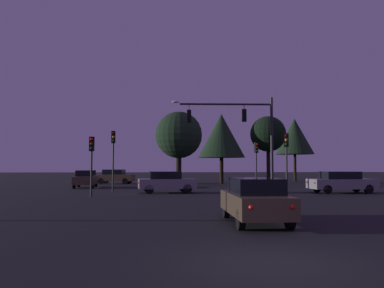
{
  "coord_description": "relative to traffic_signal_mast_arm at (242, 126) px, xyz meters",
  "views": [
    {
      "loc": [
        -2.29,
        -7.88,
        1.94
      ],
      "look_at": [
        -0.0,
        18.8,
        3.38
      ],
      "focal_mm": 37.58,
      "sensor_mm": 36.0,
      "label": 1
    }
  ],
  "objects": [
    {
      "name": "ground_plane",
      "position": [
        -3.7,
        4.37,
        -4.74
      ],
      "size": [
        168.0,
        168.0,
        0.0
      ],
      "primitive_type": "plane",
      "color": "black",
      "rests_on": "ground"
    },
    {
      "name": "traffic_signal_mast_arm",
      "position": [
        0.0,
        0.0,
        0.0
      ],
      "size": [
        7.22,
        0.64,
        6.81
      ],
      "color": "#232326",
      "rests_on": "ground"
    },
    {
      "name": "traffic_light_corner_left",
      "position": [
        -9.26,
        1.96,
        -1.57
      ],
      "size": [
        0.33,
        0.37,
        4.49
      ],
      "color": "#232326",
      "rests_on": "ground"
    },
    {
      "name": "traffic_light_corner_right",
      "position": [
        2.44,
        5.77,
        -1.95
      ],
      "size": [
        0.37,
        0.39,
        3.93
      ],
      "color": "#232326",
      "rests_on": "ground"
    },
    {
      "name": "traffic_light_median",
      "position": [
        -10.08,
        -2.67,
        -2.08
      ],
      "size": [
        0.3,
        0.35,
        3.73
      ],
      "color": "#232326",
      "rests_on": "ground"
    },
    {
      "name": "traffic_light_far_side",
      "position": [
        2.43,
        -2.33,
        -1.86
      ],
      "size": [
        0.37,
        0.39,
        4.06
      ],
      "color": "#232326",
      "rests_on": "ground"
    },
    {
      "name": "car_nearside_lane",
      "position": [
        -2.72,
        -14.64,
        -3.95
      ],
      "size": [
        1.77,
        4.39,
        1.52
      ],
      "color": "#473828",
      "rests_on": "ground"
    },
    {
      "name": "car_crossing_left",
      "position": [
        6.91,
        -0.69,
        -3.95
      ],
      "size": [
        4.68,
        2.05,
        1.52
      ],
      "color": "gray",
      "rests_on": "ground"
    },
    {
      "name": "car_crossing_right",
      "position": [
        -5.36,
        0.56,
        -3.95
      ],
      "size": [
        4.21,
        2.25,
        1.52
      ],
      "color": "gray",
      "rests_on": "ground"
    },
    {
      "name": "car_far_lane",
      "position": [
        -12.28,
        7.98,
        -3.95
      ],
      "size": [
        1.96,
        4.39,
        1.52
      ],
      "color": "#473828",
      "rests_on": "ground"
    },
    {
      "name": "car_parked_lot",
      "position": [
        -10.49,
        15.18,
        -3.95
      ],
      "size": [
        4.2,
        2.48,
        1.52
      ],
      "color": "#473828",
      "rests_on": "ground"
    },
    {
      "name": "tree_behind_sign",
      "position": [
        0.91,
        15.05,
        0.42
      ],
      "size": [
        5.1,
        5.1,
        7.56
      ],
      "color": "black",
      "rests_on": "ground"
    },
    {
      "name": "tree_left_far",
      "position": [
        -4.01,
        9.77,
        0.06
      ],
      "size": [
        4.42,
        4.42,
        7.04
      ],
      "color": "black",
      "rests_on": "ground"
    },
    {
      "name": "tree_center_horizon",
      "position": [
        10.95,
        20.39,
        0.8
      ],
      "size": [
        4.71,
        4.71,
        7.79
      ],
      "color": "black",
      "rests_on": "ground"
    },
    {
      "name": "tree_right_cluster",
      "position": [
        6.04,
        14.86,
        0.61
      ],
      "size": [
        3.9,
        3.9,
        7.34
      ],
      "color": "black",
      "rests_on": "ground"
    }
  ]
}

